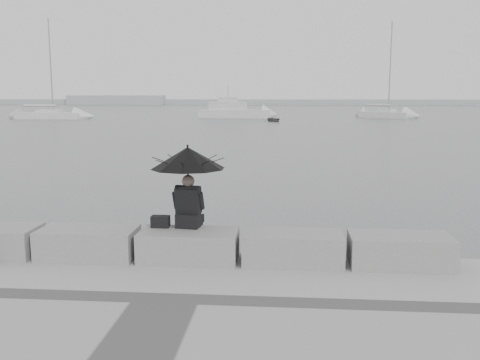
# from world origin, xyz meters

# --- Properties ---
(ground) EXTENTS (360.00, 360.00, 0.00)m
(ground) POSITION_xyz_m (0.00, 0.00, 0.00)
(ground) COLOR #444648
(ground) RESTS_ON ground
(stone_block_left) EXTENTS (1.60, 0.80, 0.50)m
(stone_block_left) POSITION_xyz_m (-1.70, -0.45, 0.75)
(stone_block_left) COLOR slate
(stone_block_left) RESTS_ON promenade
(stone_block_centre) EXTENTS (1.60, 0.80, 0.50)m
(stone_block_centre) POSITION_xyz_m (0.00, -0.45, 0.75)
(stone_block_centre) COLOR slate
(stone_block_centre) RESTS_ON promenade
(stone_block_right) EXTENTS (1.60, 0.80, 0.50)m
(stone_block_right) POSITION_xyz_m (1.70, -0.45, 0.75)
(stone_block_right) COLOR slate
(stone_block_right) RESTS_ON promenade
(stone_block_far_right) EXTENTS (1.60, 0.80, 0.50)m
(stone_block_far_right) POSITION_xyz_m (3.40, -0.45, 0.75)
(stone_block_far_right) COLOR slate
(stone_block_far_right) RESTS_ON promenade
(seated_person) EXTENTS (1.24, 1.24, 1.39)m
(seated_person) POSITION_xyz_m (-0.05, -0.19, 2.02)
(seated_person) COLOR black
(seated_person) RESTS_ON stone_block_centre
(bag) EXTENTS (0.30, 0.17, 0.20)m
(bag) POSITION_xyz_m (-0.51, -0.25, 1.10)
(bag) COLOR black
(bag) RESTS_ON stone_block_centre
(distant_landmass) EXTENTS (180.00, 8.00, 2.80)m
(distant_landmass) POSITION_xyz_m (-8.14, 154.51, 0.90)
(distant_landmass) COLOR #939698
(distant_landmass) RESTS_ON ground
(sailboat_left) EXTENTS (8.54, 2.59, 12.90)m
(sailboat_left) POSITION_xyz_m (-29.30, 59.26, 0.51)
(sailboat_left) COLOR silver
(sailboat_left) RESTS_ON ground
(sailboat_right) EXTENTS (7.03, 5.97, 12.90)m
(sailboat_right) POSITION_xyz_m (15.12, 65.86, 0.54)
(sailboat_right) COLOR silver
(sailboat_right) RESTS_ON ground
(motor_cruiser) EXTENTS (10.02, 4.11, 4.50)m
(motor_cruiser) POSITION_xyz_m (-5.27, 63.87, 0.89)
(motor_cruiser) COLOR silver
(motor_cruiser) RESTS_ON ground
(dinghy) EXTENTS (3.15, 2.31, 0.49)m
(dinghy) POSITION_xyz_m (0.20, 55.05, 0.25)
(dinghy) COLOR slate
(dinghy) RESTS_ON ground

